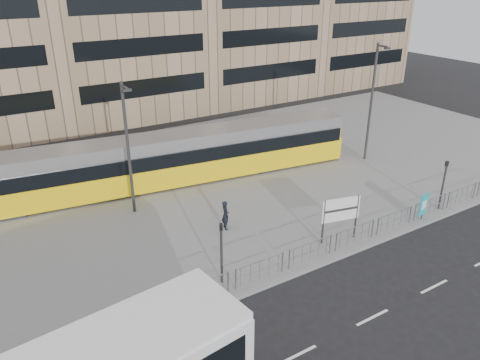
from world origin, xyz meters
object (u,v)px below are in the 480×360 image
station_sign (341,211)px  lamp_post_west (128,144)px  ad_panel (424,205)px  traffic_light_west (221,246)px  lamp_post_east (372,99)px  pedestrian (225,215)px  tram (148,162)px  traffic_light_east (444,179)px

station_sign → lamp_post_west: (-8.12, 8.80, 2.54)m
ad_panel → traffic_light_west: traffic_light_west is taller
ad_panel → traffic_light_west: bearing=162.7°
lamp_post_west → lamp_post_east: size_ratio=0.90×
pedestrian → lamp_post_east: size_ratio=0.20×
tram → lamp_post_east: 16.63m
ad_panel → traffic_light_east: bearing=-3.9°
tram → traffic_light_east: bearing=-34.5°
station_sign → ad_panel: bearing=4.6°
traffic_light_west → traffic_light_east: 14.81m
traffic_light_west → lamp_post_east: bearing=47.7°
traffic_light_west → pedestrian: bearing=81.3°
traffic_light_east → lamp_post_east: lamp_post_east is taller
lamp_post_east → pedestrian: bearing=-166.4°
ad_panel → tram: bearing=119.4°
traffic_light_east → lamp_post_west: (-15.79, 9.31, 2.29)m
ad_panel → lamp_post_west: (-13.80, 9.64, 3.34)m
station_sign → lamp_post_east: (9.87, 7.70, 2.97)m
lamp_post_east → ad_panel: bearing=-116.1°
pedestrian → lamp_post_west: size_ratio=0.22×
pedestrian → lamp_post_east: 15.28m
tram → traffic_light_west: (-1.15, -11.73, 0.28)m
tram → station_sign: tram is taller
tram → pedestrian: (1.47, -7.55, -0.85)m
traffic_light_west → lamp_post_west: bearing=119.9°
pedestrian → lamp_post_west: lamp_post_west is taller
traffic_light_east → lamp_post_east: size_ratio=0.36×
station_sign → lamp_post_east: size_ratio=0.29×
lamp_post_east → lamp_post_west: bearing=176.5°
pedestrian → lamp_post_east: (14.37, 3.48, 3.85)m
pedestrian → station_sign: bearing=-121.0°
ad_panel → lamp_post_east: 10.24m
tram → ad_panel: bearing=-39.8°
tram → traffic_light_west: bearing=-88.1°
tram → lamp_post_west: bearing=-118.4°
tram → lamp_post_east: (15.84, -4.07, 3.00)m
tram → lamp_post_west: 4.48m
tram → station_sign: bearing=-55.6°
pedestrian → lamp_post_east: lamp_post_east is taller
ad_panel → station_sign: bearing=158.2°
tram → lamp_post_west: size_ratio=3.69×
station_sign → ad_panel: station_sign is taller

